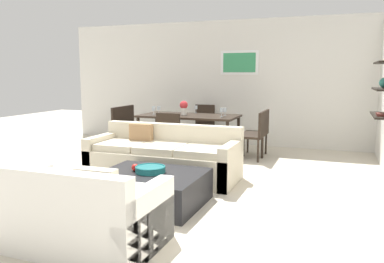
% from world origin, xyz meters
% --- Properties ---
extents(ground_plane, '(18.00, 18.00, 0.00)m').
position_xyz_m(ground_plane, '(0.00, 0.00, 0.00)').
color(ground_plane, beige).
extents(back_wall_unit, '(8.40, 0.09, 2.70)m').
position_xyz_m(back_wall_unit, '(0.30, 3.53, 1.35)').
color(back_wall_unit, silver).
rests_on(back_wall_unit, ground).
extents(sofa_beige, '(2.23, 0.90, 0.78)m').
position_xyz_m(sofa_beige, '(-0.13, 0.34, 0.29)').
color(sofa_beige, beige).
rests_on(sofa_beige, ground).
extents(loveseat_white, '(1.54, 0.90, 0.78)m').
position_xyz_m(loveseat_white, '(0.11, -2.07, 0.29)').
color(loveseat_white, white).
rests_on(loveseat_white, ground).
extents(coffee_table, '(1.24, 1.05, 0.38)m').
position_xyz_m(coffee_table, '(0.23, -0.82, 0.19)').
color(coffee_table, black).
rests_on(coffee_table, ground).
extents(decorative_bowl, '(0.37, 0.37, 0.08)m').
position_xyz_m(decorative_bowl, '(0.21, -0.78, 0.42)').
color(decorative_bowl, '#19666B').
rests_on(decorative_bowl, coffee_table).
extents(apple_on_coffee_table, '(0.09, 0.09, 0.09)m').
position_xyz_m(apple_on_coffee_table, '(0.01, -0.79, 0.42)').
color(apple_on_coffee_table, red).
rests_on(apple_on_coffee_table, coffee_table).
extents(dining_table, '(1.92, 0.95, 0.75)m').
position_xyz_m(dining_table, '(-0.46, 2.25, 0.68)').
color(dining_table, black).
rests_on(dining_table, ground).
extents(dining_chair_left_far, '(0.44, 0.44, 0.88)m').
position_xyz_m(dining_chair_left_far, '(-1.83, 2.46, 0.50)').
color(dining_chair_left_far, black).
rests_on(dining_chair_left_far, ground).
extents(dining_chair_foot, '(0.44, 0.44, 0.88)m').
position_xyz_m(dining_chair_foot, '(-0.46, 1.37, 0.50)').
color(dining_chair_foot, black).
rests_on(dining_chair_foot, ground).
extents(dining_chair_right_far, '(0.44, 0.44, 0.88)m').
position_xyz_m(dining_chair_right_far, '(0.91, 2.46, 0.50)').
color(dining_chair_right_far, black).
rests_on(dining_chair_right_far, ground).
extents(dining_chair_left_near, '(0.44, 0.44, 0.88)m').
position_xyz_m(dining_chair_left_near, '(-1.83, 2.04, 0.50)').
color(dining_chair_left_near, black).
rests_on(dining_chair_left_near, ground).
extents(dining_chair_head, '(0.44, 0.44, 0.88)m').
position_xyz_m(dining_chair_head, '(-0.46, 3.13, 0.50)').
color(dining_chair_head, black).
rests_on(dining_chair_head, ground).
extents(dining_chair_right_near, '(0.44, 0.44, 0.88)m').
position_xyz_m(dining_chair_right_near, '(0.91, 2.04, 0.50)').
color(dining_chair_right_near, black).
rests_on(dining_chair_right_near, ground).
extents(wine_glass_head, '(0.06, 0.06, 0.15)m').
position_xyz_m(wine_glass_head, '(-0.46, 2.66, 0.86)').
color(wine_glass_head, silver).
rests_on(wine_glass_head, dining_table).
extents(wine_glass_right_near, '(0.07, 0.07, 0.17)m').
position_xyz_m(wine_glass_right_near, '(0.24, 2.13, 0.87)').
color(wine_glass_right_near, silver).
rests_on(wine_glass_right_near, dining_table).
extents(wine_glass_left_near, '(0.07, 0.07, 0.16)m').
position_xyz_m(wine_glass_left_near, '(-1.17, 2.13, 0.86)').
color(wine_glass_left_near, silver).
rests_on(wine_glass_left_near, dining_table).
extents(wine_glass_left_far, '(0.08, 0.08, 0.14)m').
position_xyz_m(wine_glass_left_far, '(-1.17, 2.37, 0.85)').
color(wine_glass_left_far, silver).
rests_on(wine_glass_left_far, dining_table).
extents(wine_glass_right_far, '(0.06, 0.06, 0.16)m').
position_xyz_m(wine_glass_right_far, '(0.24, 2.37, 0.86)').
color(wine_glass_right_far, silver).
rests_on(wine_glass_right_far, dining_table).
extents(centerpiece_vase, '(0.16, 0.16, 0.28)m').
position_xyz_m(centerpiece_vase, '(-0.55, 2.21, 0.91)').
color(centerpiece_vase, silver).
rests_on(centerpiece_vase, dining_table).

